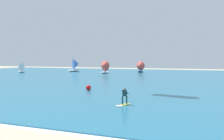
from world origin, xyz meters
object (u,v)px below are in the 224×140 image
sailboat_outermost (104,67)px  marker_buoy (88,88)px  sailboat_anchored_offshore (140,67)px  sailboat_mid_left (76,65)px  kitesurfer (124,99)px  sailboat_mid_right (20,68)px

sailboat_outermost → marker_buoy: 39.31m
sailboat_anchored_offshore → sailboat_mid_left: bearing=-170.1°
marker_buoy → sailboat_outermost: bearing=110.6°
kitesurfer → sailboat_anchored_offshore: bearing=104.2°
kitesurfer → sailboat_mid_right: bearing=140.3°
kitesurfer → sailboat_mid_left: 63.03m
kitesurfer → sailboat_anchored_offshore: size_ratio=0.51×
sailboat_mid_right → marker_buoy: (40.34, -31.59, -1.21)m
sailboat_anchored_offshore → marker_buoy: size_ratio=5.23×
sailboat_anchored_offshore → sailboat_outermost: bearing=-128.9°
marker_buoy → kitesurfer: bearing=-46.8°
sailboat_mid_left → kitesurfer: bearing=-55.7°
kitesurfer → sailboat_mid_right: sailboat_mid_right is taller
kitesurfer → sailboat_mid_right: 63.37m
sailboat_mid_left → sailboat_anchored_offshore: (21.39, 3.71, -0.46)m
sailboat_outermost → sailboat_mid_left: size_ratio=0.86×
sailboat_mid_right → sailboat_anchored_offshore: 37.85m
kitesurfer → sailboat_anchored_offshore: sailboat_anchored_offshore is taller
kitesurfer → sailboat_mid_left: sailboat_mid_left is taller
sailboat_outermost → sailboat_mid_right: size_ratio=1.24×
kitesurfer → sailboat_mid_left: size_ratio=0.40×
sailboat_mid_left → marker_buoy: bearing=-57.9°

